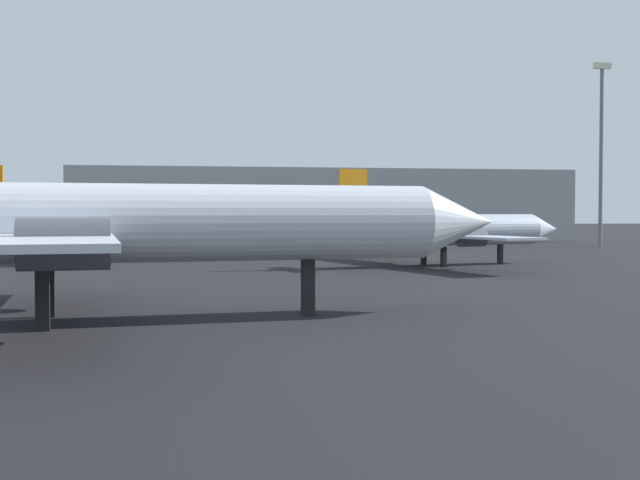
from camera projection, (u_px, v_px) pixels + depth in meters
name	position (u px, v px, depth m)	size (l,w,h in m)	color
airplane_at_gate	(72.00, 224.00, 33.12)	(37.21, 26.21, 11.57)	silver
airplane_far_left	(440.00, 230.00, 68.70)	(24.44, 24.64, 8.02)	#B2BCCC
airplane_far_right	(79.00, 230.00, 77.95)	(23.86, 20.66, 9.01)	silver
light_mast_right	(601.00, 145.00, 107.39)	(2.40, 0.50, 24.30)	slate
terminal_building	(318.00, 206.00, 135.85)	(78.21, 27.81, 11.30)	#999EA3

